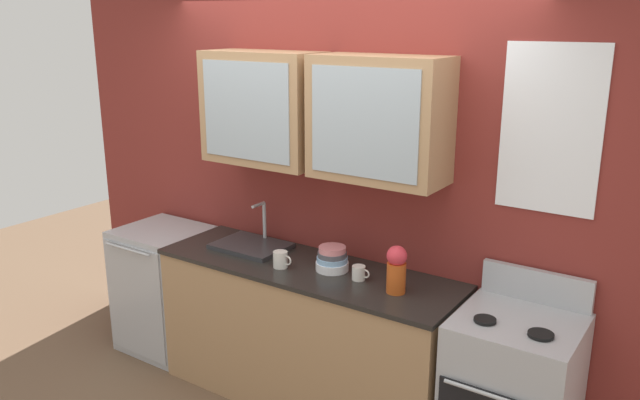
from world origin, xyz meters
TOP-DOWN VIEW (x-y plane):
  - ground_plane at (0.00, 0.00)m, footprint 10.00×10.00m
  - back_wall_unit at (0.00, 0.30)m, footprint 4.49×0.45m
  - counter at (0.00, 0.00)m, footprint 1.96×0.62m
  - stove_range at (1.31, -0.00)m, footprint 0.61×0.63m
  - sink_faucet at (-0.49, 0.06)m, footprint 0.47×0.35m
  - bowl_stack at (0.17, 0.04)m, footprint 0.20×0.20m
  - vase at (0.64, -0.04)m, footprint 0.11×0.11m
  - cup_near_sink at (-0.12, -0.10)m, footprint 0.13×0.09m
  - cup_near_bowls at (0.38, -0.00)m, footprint 0.11×0.08m
  - dishwasher at (-1.28, -0.00)m, footprint 0.59×0.60m

SIDE VIEW (x-z plane):
  - ground_plane at x=0.00m, z-range 0.00..0.00m
  - dishwasher at x=-1.28m, z-range 0.00..0.92m
  - counter at x=0.00m, z-range 0.00..0.92m
  - stove_range at x=1.31m, z-range -0.08..1.02m
  - sink_faucet at x=-0.49m, z-range 0.80..1.09m
  - cup_near_bowls at x=0.38m, z-range 0.92..1.01m
  - cup_near_sink at x=-0.12m, z-range 0.92..1.02m
  - bowl_stack at x=0.17m, z-range 0.92..1.07m
  - vase at x=0.64m, z-range 0.93..1.20m
  - back_wall_unit at x=0.00m, z-range 0.14..2.70m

